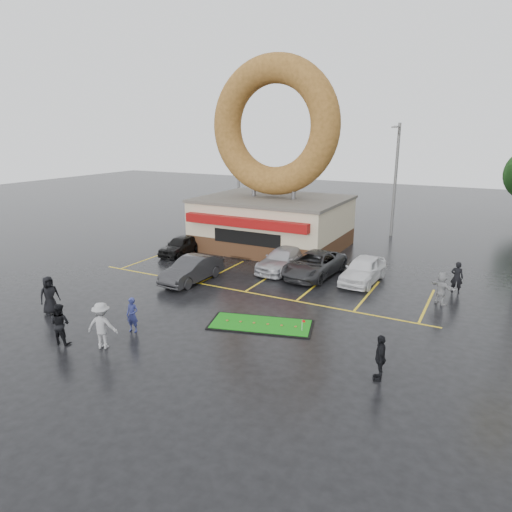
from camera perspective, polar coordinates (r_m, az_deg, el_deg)
The scene contains 18 objects.
ground at distance 22.02m, azimuth -5.79°, elevation -7.12°, with size 120.00×120.00×0.00m, color black.
donut_shop at distance 33.35m, azimuth 2.17°, elevation 8.61°, with size 10.20×8.70×13.50m.
streetlight_left at distance 42.70m, azimuth -2.28°, elevation 10.53°, with size 0.40×2.21×9.00m.
streetlight_mid at distance 38.64m, azimuth 17.02°, elevation 9.37°, with size 0.40×2.21×9.00m.
car_black at distance 32.32m, azimuth -9.39°, elevation 1.33°, with size 1.56×3.87×1.32m, color black.
car_dgrey at distance 26.39m, azimuth -8.01°, elevation -1.69°, with size 1.52×4.35×1.43m, color #2B2A2D.
car_silver at distance 28.35m, azimuth 3.40°, elevation -0.43°, with size 1.91×4.69×1.36m, color #B2B3B8.
car_grey at distance 27.39m, azimuth 7.31°, elevation -1.03°, with size 2.37×5.14×1.43m, color #2D2D2F.
car_white at distance 26.73m, azimuth 13.25°, elevation -1.68°, with size 1.76×4.36×1.49m, color white.
person_blue at distance 20.44m, azimuth -15.20°, elevation -7.11°, with size 0.56×0.37×1.54m, color navy.
person_blackjkt at distance 20.28m, azimuth -23.30°, elevation -7.79°, with size 0.83×0.65×1.71m, color black.
person_hoodie at distance 19.26m, azimuth -18.69°, elevation -8.23°, with size 1.23×0.71×1.91m, color #97979A.
person_bystander at distance 23.65m, azimuth -24.42°, elevation -4.48°, with size 0.90×0.59×1.85m, color black.
person_cameraman at distance 16.70m, azimuth 15.26°, elevation -12.15°, with size 0.98×0.41×1.67m, color black.
person_walker_near at distance 24.59m, azimuth 22.19°, elevation -3.72°, with size 1.55×0.49×1.67m, color #99999C.
person_walker_far at distance 26.55m, azimuth 23.81°, elevation -2.45°, with size 0.63×0.41×1.73m, color black.
dumpster at distance 37.59m, azimuth -7.08°, elevation 3.39°, with size 1.80×1.20×1.30m, color #183E1F.
putting_green at distance 20.61m, azimuth 0.62°, elevation -8.56°, with size 4.95×3.14×0.57m.
Camera 1 is at (11.45, -16.82, 8.41)m, focal length 32.00 mm.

